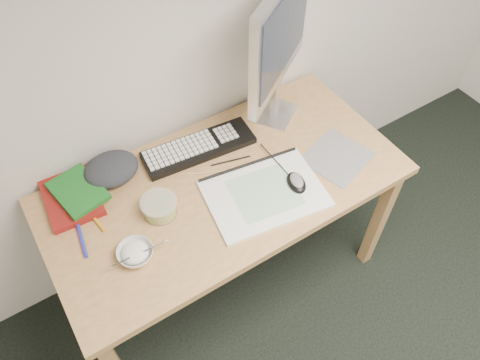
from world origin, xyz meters
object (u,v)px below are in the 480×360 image
object	(u,v)px
sketchpad	(264,193)
rice_bowl	(136,253)
monitor	(280,38)
keyboard	(199,148)
desk	(225,196)

from	to	relation	value
sketchpad	rice_bowl	xyz separation A→B (m)	(-0.52, 0.02, 0.01)
monitor	rice_bowl	xyz separation A→B (m)	(-0.81, -0.33, -0.37)
keyboard	desk	bearing A→B (deg)	-84.95
keyboard	monitor	xyz separation A→B (m)	(0.39, 0.01, 0.37)
desk	keyboard	bearing A→B (deg)	89.68
desk	rice_bowl	world-z (taller)	rice_bowl
sketchpad	rice_bowl	distance (m)	0.52
rice_bowl	monitor	bearing A→B (deg)	22.18
desk	rice_bowl	bearing A→B (deg)	-164.99
keyboard	rice_bowl	world-z (taller)	rice_bowl
sketchpad	monitor	bearing A→B (deg)	58.80
desk	rice_bowl	xyz separation A→B (m)	(-0.42, -0.11, 0.10)
monitor	rice_bowl	bearing A→B (deg)	168.18
monitor	rice_bowl	distance (m)	0.95
monitor	rice_bowl	size ratio (longest dim) A/B	4.91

